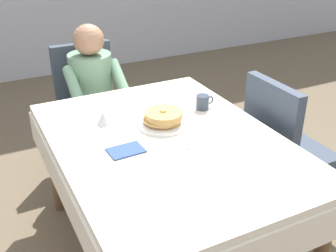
# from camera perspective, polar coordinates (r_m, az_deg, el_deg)

# --- Properties ---
(ground_plane) EXTENTS (14.00, 14.00, 0.00)m
(ground_plane) POSITION_cam_1_polar(r_m,az_deg,el_deg) (2.56, -0.04, -16.55)
(ground_plane) COLOR brown
(dining_table_main) EXTENTS (1.12, 1.52, 0.74)m
(dining_table_main) POSITION_cam_1_polar(r_m,az_deg,el_deg) (2.16, -0.04, -3.94)
(dining_table_main) COLOR silver
(dining_table_main) RESTS_ON ground
(chair_diner) EXTENTS (0.44, 0.45, 0.93)m
(chair_diner) POSITION_cam_1_polar(r_m,az_deg,el_deg) (3.17, -10.84, 3.66)
(chair_diner) COLOR #384251
(chair_diner) RESTS_ON ground
(diner_person) EXTENTS (0.40, 0.43, 1.12)m
(diner_person) POSITION_cam_1_polar(r_m,az_deg,el_deg) (2.98, -10.19, 5.06)
(diner_person) COLOR gray
(diner_person) RESTS_ON ground
(chair_right_side) EXTENTS (0.45, 0.44, 0.93)m
(chair_right_side) POSITION_cam_1_polar(r_m,az_deg,el_deg) (2.61, 15.23, -2.16)
(chair_right_side) COLOR #384251
(chair_right_side) RESTS_ON ground
(plate_breakfast) EXTENTS (0.28, 0.28, 0.02)m
(plate_breakfast) POSITION_cam_1_polar(r_m,az_deg,el_deg) (2.26, -0.68, 0.32)
(plate_breakfast) COLOR white
(plate_breakfast) RESTS_ON dining_table_main
(breakfast_stack) EXTENTS (0.21, 0.21, 0.08)m
(breakfast_stack) POSITION_cam_1_polar(r_m,az_deg,el_deg) (2.24, -0.67, 1.27)
(breakfast_stack) COLOR tan
(breakfast_stack) RESTS_ON plate_breakfast
(cup_coffee) EXTENTS (0.11, 0.08, 0.08)m
(cup_coffee) POSITION_cam_1_polar(r_m,az_deg,el_deg) (2.44, 4.81, 3.29)
(cup_coffee) COLOR #333D4C
(cup_coffee) RESTS_ON dining_table_main
(syrup_pitcher) EXTENTS (0.08, 0.08, 0.07)m
(syrup_pitcher) POSITION_cam_1_polar(r_m,az_deg,el_deg) (2.28, -8.87, 1.09)
(syrup_pitcher) COLOR silver
(syrup_pitcher) RESTS_ON dining_table_main
(fork_left_of_plate) EXTENTS (0.03, 0.18, 0.00)m
(fork_left_of_plate) POSITION_cam_1_polar(r_m,az_deg,el_deg) (2.18, -4.94, -1.03)
(fork_left_of_plate) COLOR silver
(fork_left_of_plate) RESTS_ON dining_table_main
(knife_right_of_plate) EXTENTS (0.02, 0.20, 0.00)m
(knife_right_of_plate) POSITION_cam_1_polar(r_m,az_deg,el_deg) (2.33, 3.74, 0.95)
(knife_right_of_plate) COLOR silver
(knife_right_of_plate) RESTS_ON dining_table_main
(spoon_near_edge) EXTENTS (0.15, 0.04, 0.00)m
(spoon_near_edge) POSITION_cam_1_polar(r_m,az_deg,el_deg) (2.04, 3.15, -3.07)
(spoon_near_edge) COLOR silver
(spoon_near_edge) RESTS_ON dining_table_main
(napkin_folded) EXTENTS (0.17, 0.13, 0.01)m
(napkin_folded) POSITION_cam_1_polar(r_m,az_deg,el_deg) (2.02, -5.80, -3.35)
(napkin_folded) COLOR #334C7F
(napkin_folded) RESTS_ON dining_table_main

